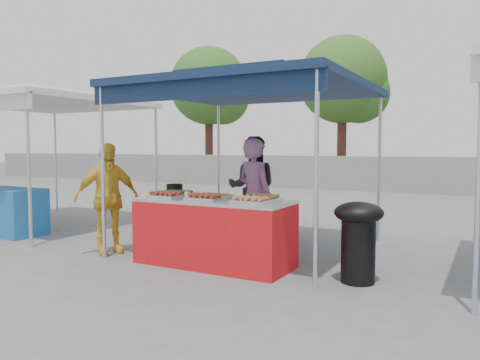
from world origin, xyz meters
The scene contains 22 objects.
ground_plane centered at (0.00, 0.00, 0.00)m, with size 80.00×80.00×0.00m, color #5D5E60.
back_wall centered at (0.00, 11.00, 0.60)m, with size 40.00×0.25×1.20m, color gray.
main_canopy centered at (0.00, 0.97, 2.37)m, with size 3.20×3.20×2.57m.
neighbor_stall_left centered at (-4.50, 0.57, 1.60)m, with size 3.20×3.20×2.57m.
tree_0 centered at (-8.24, 13.08, 4.14)m, with size 3.57×3.52×6.05m.
tree_1 centered at (-2.04, 13.01, 3.99)m, with size 3.46×3.39×5.83m.
vendor_table centered at (0.00, -0.10, 0.43)m, with size 2.00×0.80×0.85m.
food_tray_fl centered at (-0.58, -0.34, 0.88)m, with size 0.42×0.30×0.07m.
food_tray_fm centered at (0.02, -0.34, 0.88)m, with size 0.42×0.30×0.07m.
food_tray_fr centered at (0.66, -0.34, 0.88)m, with size 0.42×0.30×0.07m.
food_tray_bl centered at (-0.64, -0.01, 0.88)m, with size 0.42×0.30×0.07m.
food_tray_bm centered at (-0.03, -0.05, 0.88)m, with size 0.42×0.30×0.07m.
food_tray_br centered at (0.65, -0.02, 0.88)m, with size 0.42×0.30×0.07m.
cooking_pot centered at (-0.87, 0.25, 0.92)m, with size 0.23×0.23×0.13m, color black.
skewer_cup centered at (-0.22, -0.36, 0.90)m, with size 0.08×0.08×0.10m, color silver.
wok_burner centered at (1.82, 0.01, 0.54)m, with size 0.54×0.54×0.91m.
crate_left centered at (-0.47, 0.65, 0.17)m, with size 0.56×0.39×0.34m, color #1440A9.
crate_right centered at (0.41, 0.52, 0.14)m, with size 0.47×0.33×0.28m, color #1440A9.
crate_stacked centered at (0.41, 0.52, 0.42)m, with size 0.47×0.33×0.28m, color #1440A9.
vendor_woman centered at (0.23, 0.61, 0.82)m, with size 0.60×0.39×1.64m, color #8F5B86.
helper_man centered at (-0.39, 1.74, 0.84)m, with size 0.82×0.64×1.69m, color black.
customer_person centered at (-1.70, -0.23, 0.79)m, with size 0.92×0.38×1.57m, color yellow.
Camera 1 is at (3.12, -5.12, 1.51)m, focal length 35.00 mm.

